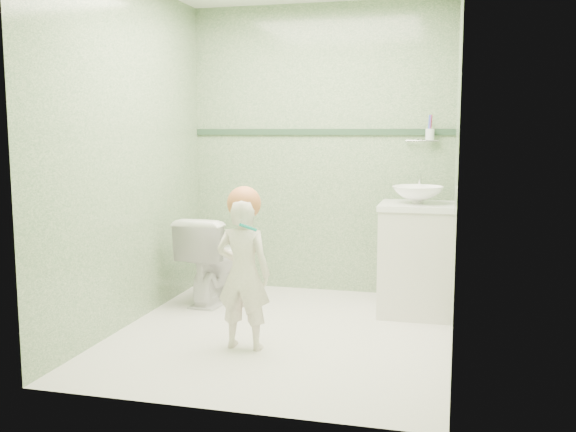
# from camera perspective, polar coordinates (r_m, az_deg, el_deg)

# --- Properties ---
(ground) EXTENTS (2.50, 2.50, 0.00)m
(ground) POSITION_cam_1_polar(r_m,az_deg,el_deg) (4.41, -0.49, -10.36)
(ground) COLOR silver
(ground) RESTS_ON ground
(room_shell) EXTENTS (2.50, 2.54, 2.40)m
(room_shell) POSITION_cam_1_polar(r_m,az_deg,el_deg) (4.20, -0.51, 5.43)
(room_shell) COLOR #698E65
(room_shell) RESTS_ON ground
(trim_stripe) EXTENTS (2.20, 0.02, 0.05)m
(trim_stripe) POSITION_cam_1_polar(r_m,az_deg,el_deg) (5.40, 2.87, 7.49)
(trim_stripe) COLOR #2B4731
(trim_stripe) RESTS_ON room_shell
(vanity) EXTENTS (0.52, 0.50, 0.80)m
(vanity) POSITION_cam_1_polar(r_m,az_deg,el_deg) (4.85, 11.31, -3.94)
(vanity) COLOR silver
(vanity) RESTS_ON ground
(counter) EXTENTS (0.54, 0.52, 0.04)m
(counter) POSITION_cam_1_polar(r_m,az_deg,el_deg) (4.79, 11.43, 0.87)
(counter) COLOR white
(counter) RESTS_ON vanity
(basin) EXTENTS (0.37, 0.37, 0.13)m
(basin) POSITION_cam_1_polar(r_m,az_deg,el_deg) (4.78, 11.46, 1.87)
(basin) COLOR white
(basin) RESTS_ON counter
(faucet) EXTENTS (0.03, 0.13, 0.18)m
(faucet) POSITION_cam_1_polar(r_m,az_deg,el_deg) (4.96, 11.59, 2.99)
(faucet) COLOR silver
(faucet) RESTS_ON counter
(cup_holder) EXTENTS (0.26, 0.07, 0.21)m
(cup_holder) POSITION_cam_1_polar(r_m,az_deg,el_deg) (5.24, 12.44, 7.10)
(cup_holder) COLOR silver
(cup_holder) RESTS_ON room_shell
(toilet) EXTENTS (0.44, 0.71, 0.69)m
(toilet) POSITION_cam_1_polar(r_m,az_deg,el_deg) (5.15, -6.63, -3.81)
(toilet) COLOR white
(toilet) RESTS_ON ground
(toddler) EXTENTS (0.35, 0.24, 0.95)m
(toddler) POSITION_cam_1_polar(r_m,az_deg,el_deg) (4.00, -3.99, -5.17)
(toddler) COLOR beige
(toddler) RESTS_ON ground
(hair_cap) EXTENTS (0.21, 0.21, 0.21)m
(hair_cap) POSITION_cam_1_polar(r_m,az_deg,el_deg) (3.95, -3.93, 1.14)
(hair_cap) COLOR #C7703E
(hair_cap) RESTS_ON toddler
(teal_toothbrush) EXTENTS (0.11, 0.13, 0.08)m
(teal_toothbrush) POSITION_cam_1_polar(r_m,az_deg,el_deg) (3.80, -3.64, -0.94)
(teal_toothbrush) COLOR #0C8B80
(teal_toothbrush) RESTS_ON toddler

